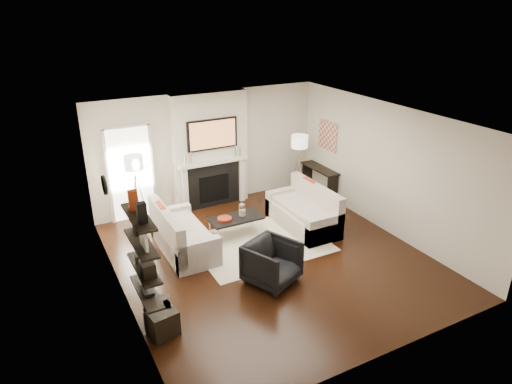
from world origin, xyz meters
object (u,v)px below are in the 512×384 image
loveseat_left_base (184,241)px  loveseat_right_base (302,218)px  armchair (272,261)px  ottoman_near (158,313)px  lamp_left_shade (134,162)px  coffee_table (236,218)px  lamp_right_shade (300,141)px

loveseat_left_base → loveseat_right_base: 2.62m
armchair → ottoman_near: (-2.10, -0.20, -0.22)m
loveseat_left_base → lamp_left_shade: lamp_left_shade is taller
coffee_table → lamp_left_shade: 2.43m
loveseat_right_base → armchair: bearing=-136.9°
loveseat_right_base → coffee_table: size_ratio=1.64×
lamp_left_shade → lamp_right_shade: same height
lamp_left_shade → ottoman_near: lamp_left_shade is taller
loveseat_left_base → loveseat_right_base: bearing=-5.1°
loveseat_right_base → ottoman_near: size_ratio=4.50×
loveseat_right_base → lamp_left_shade: 3.77m
loveseat_left_base → lamp_right_shade: bearing=19.4°
ottoman_near → lamp_right_shade: bearing=34.9°
loveseat_right_base → ottoman_near: 4.10m
lamp_left_shade → lamp_right_shade: 3.91m
lamp_left_shade → ottoman_near: (-0.62, -3.47, -1.25)m
loveseat_right_base → armchair: armchair is taller
coffee_table → lamp_left_shade: size_ratio=2.75×
armchair → lamp_right_shade: bearing=26.0°
loveseat_left_base → armchair: armchair is taller
loveseat_left_base → armchair: size_ratio=2.16×
armchair → ottoman_near: 2.12m
lamp_right_shade → loveseat_right_base: bearing=-119.1°
lamp_right_shade → lamp_left_shade: bearing=175.3°
lamp_right_shade → ottoman_near: bearing=-145.1°
lamp_right_shade → ottoman_near: size_ratio=1.00×
loveseat_left_base → lamp_right_shade: 3.82m
lamp_left_shade → armchair: bearing=-65.7°
lamp_left_shade → ottoman_near: bearing=-100.1°
loveseat_left_base → loveseat_right_base: same height
loveseat_left_base → lamp_left_shade: bearing=108.1°
loveseat_right_base → coffee_table: same height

